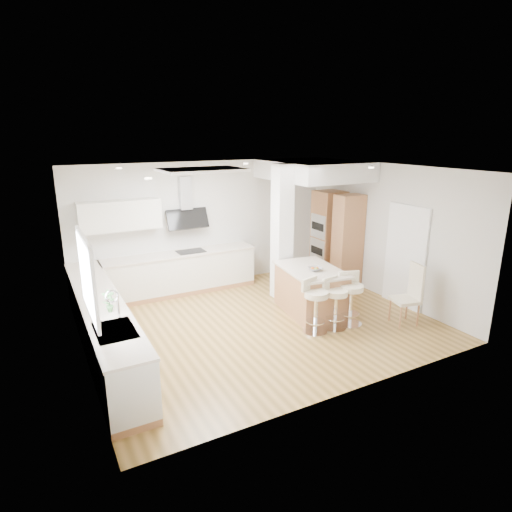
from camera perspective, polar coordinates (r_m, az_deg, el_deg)
ground at (r=8.01m, az=0.43°, el=-8.90°), size 6.00×6.00×0.00m
ceiling at (r=8.01m, az=0.43°, el=-8.90°), size 6.00×5.00×0.02m
wall_back at (r=9.73m, az=-6.64°, el=4.22°), size 6.00×0.04×2.80m
wall_left at (r=6.69m, az=-22.76°, el=-2.44°), size 0.04×5.00×2.80m
wall_right at (r=9.30m, az=16.92°, el=3.08°), size 0.04×5.00×2.80m
skylight at (r=7.50m, az=-7.20°, el=11.29°), size 4.10×2.10×0.06m
window_left at (r=5.75m, az=-21.66°, el=-2.15°), size 0.06×1.28×1.07m
doorway_right at (r=8.98m, az=19.27°, el=-0.22°), size 0.05×1.00×2.10m
counter_left at (r=7.26m, az=-19.78°, el=-8.67°), size 0.63×4.50×1.35m
counter_back at (r=9.36m, az=-11.07°, el=-0.90°), size 3.62×0.63×2.50m
pillar at (r=8.83m, az=3.48°, el=3.09°), size 0.35×0.35×2.80m
soffit at (r=9.60m, az=7.62°, el=11.27°), size 1.78×2.20×0.40m
oven_column at (r=10.05m, az=10.54°, el=2.39°), size 0.63×1.21×2.10m
peninsula at (r=8.35m, az=7.25°, el=-4.56°), size 1.16×1.60×0.97m
bar_stool_a at (r=7.51m, az=7.88°, el=-6.23°), size 0.55×0.55×0.98m
bar_stool_b at (r=7.71m, az=10.49°, el=-5.91°), size 0.50×0.50×0.94m
bar_stool_c at (r=7.93m, az=12.52°, el=-5.24°), size 0.55×0.55×0.98m
dining_chair at (r=8.26m, az=19.91°, el=-4.55°), size 0.53×0.53×1.14m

